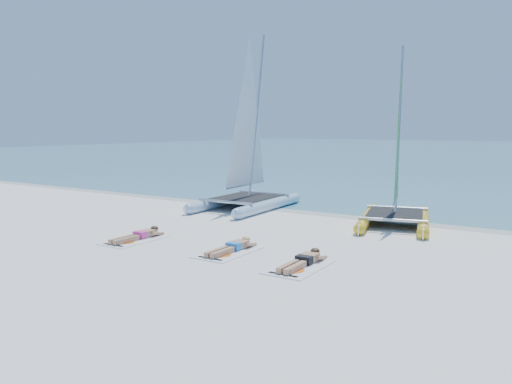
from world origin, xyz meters
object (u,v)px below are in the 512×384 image
towel_b (228,252)px  sunbather_b (233,247)px  sunbather_a (139,235)px  towel_c (299,267)px  catamaran_blue (247,154)px  towel_a (134,240)px  catamaran_yellow (397,165)px  sunbather_c (303,260)px

towel_b → sunbather_b: size_ratio=1.07×
sunbather_a → towel_b: size_ratio=0.93×
sunbather_a → sunbather_b: 3.04m
towel_b → towel_c: 2.14m
catamaran_blue → towel_a: 6.83m
towel_b → catamaran_yellow: bearing=69.7°
towel_c → catamaran_blue: bearing=131.3°
towel_c → sunbather_c: size_ratio=1.07×
towel_a → sunbather_a: (0.00, 0.19, 0.11)m
catamaran_yellow → towel_a: size_ratio=3.26×
towel_a → sunbather_c: sunbather_c is taller
catamaran_yellow → sunbather_c: 6.57m
catamaran_blue → sunbather_c: size_ratio=4.07×
towel_a → sunbather_b: 3.07m
catamaran_yellow → towel_c: 6.79m
towel_c → sunbather_b: bearing=169.0°
sunbather_a → towel_b: (3.03, 0.09, -0.11)m
catamaran_blue → catamaran_yellow: (5.83, 0.10, -0.19)m
catamaran_blue → sunbather_b: (3.51, -6.00, -1.98)m
catamaran_blue → catamaran_yellow: bearing=-1.2°
sunbather_b → towel_c: 2.17m
sunbather_a → sunbather_b: size_ratio=1.00×
towel_a → towel_c: (5.15, 0.07, 0.00)m
towel_a → sunbather_c: (5.15, 0.26, 0.11)m
sunbather_a → towel_b: sunbather_a is taller
catamaran_blue → sunbather_b: size_ratio=4.07×
sunbather_b → sunbather_c: 2.14m
sunbather_b → catamaran_yellow: bearing=69.1°
sunbather_b → towel_c: bearing=-11.0°
sunbather_a → sunbather_b: (3.03, 0.29, 0.00)m
towel_a → sunbather_a: sunbather_a is taller
sunbather_c → catamaran_yellow: bearing=88.2°
towel_a → sunbather_c: bearing=2.9°
catamaran_blue → catamaran_yellow: size_ratio=1.16×
towel_c → towel_b: bearing=174.1°
towel_b → sunbather_c: size_ratio=1.07×
catamaran_yellow → catamaran_blue: bearing=167.3°
towel_a → towel_b: (3.03, 0.29, 0.00)m
towel_c → sunbather_c: bearing=90.0°
sunbather_a → sunbather_c: size_ratio=1.00×
towel_b → towel_c: same height
sunbather_a → towel_c: bearing=-1.4°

